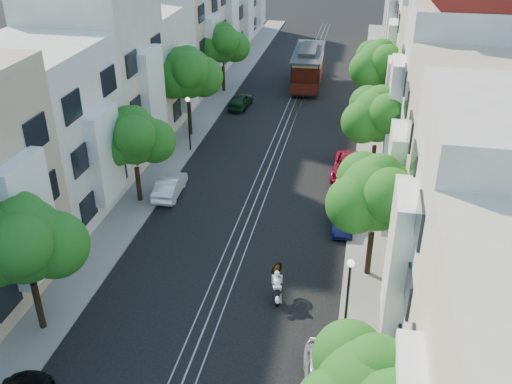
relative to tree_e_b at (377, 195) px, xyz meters
The scene contains 25 objects.
ground 20.91m from the tree_e_b, 110.89° to the left, with size 200.00×200.00×0.00m, color black.
sidewalk_east 19.59m from the tree_e_b, 90.03° to the left, with size 2.50×80.00×0.12m, color gray.
sidewalk_west 24.38m from the tree_e_b, 127.33° to the left, with size 2.50×80.00×0.12m, color gray.
rail_left 21.10m from the tree_e_b, 112.32° to the left, with size 0.06×80.00×0.02m, color gray.
rail_slot 20.90m from the tree_e_b, 110.89° to the left, with size 0.06×80.00×0.02m, color gray.
rail_right 20.72m from the tree_e_b, 109.43° to the left, with size 0.06×80.00×0.02m, color gray.
lane_line 20.91m from the tree_e_b, 110.89° to the left, with size 0.08×80.00×0.01m, color tan.
townhouses_east 19.50m from the tree_e_b, 76.32° to the left, with size 7.75×72.00×12.00m.
townhouses_west 26.92m from the tree_e_b, 135.29° to the left, with size 7.75×72.00×11.76m.
tree_e_b is the anchor object (origin of this frame).
tree_e_c 11.00m from the tree_e_b, 90.00° to the left, with size 4.84×3.99×6.52m.
tree_e_d 22.00m from the tree_e_b, 90.00° to the left, with size 5.01×4.16×6.85m.
tree_w_a 16.01m from the tree_e_b, 154.08° to the right, with size 4.93×4.08×6.68m.
tree_w_b 15.25m from the tree_e_b, 160.85° to the left, with size 4.72×3.87×6.27m.
tree_w_c 21.53m from the tree_e_b, 131.99° to the left, with size 5.13×4.28×7.09m.
tree_w_d 30.60m from the tree_e_b, 118.07° to the left, with size 4.84×3.99×6.52m.
lamp_east 5.41m from the tree_e_b, 100.93° to the right, with size 0.32×0.32×4.16m.
lamp_west 18.90m from the tree_e_b, 136.15° to the left, with size 0.32×0.32×4.16m.
sportbike_rider 6.43m from the tree_e_b, 147.37° to the right, with size 0.70×1.95×1.72m.
cable_car 31.52m from the tree_e_b, 102.43° to the left, with size 3.14×9.11×3.46m.
parked_car_e_near 9.15m from the tree_e_b, 101.70° to the right, with size 1.56×3.87×1.32m, color #9EA3AA.
parked_car_e_mid 6.29m from the tree_e_b, 110.68° to the left, with size 1.16×3.34×1.10m, color #0C1140.
parked_car_e_far 12.09m from the tree_e_b, 98.39° to the left, with size 2.17×4.70×1.31m, color maroon.
parked_car_w_mid 14.87m from the tree_e_b, 154.07° to the left, with size 1.37×3.93×1.29m, color white.
parked_car_w_far 26.27m from the tree_e_b, 117.30° to the left, with size 1.53×3.81×1.30m, color black.
Camera 1 is at (6.18, -15.61, 17.99)m, focal length 40.00 mm.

